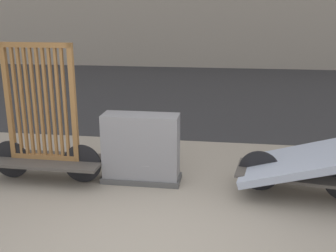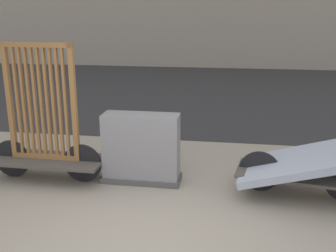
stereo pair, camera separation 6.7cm
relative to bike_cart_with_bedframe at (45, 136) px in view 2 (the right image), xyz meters
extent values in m
cube|color=#2D2D30|center=(1.83, 7.51, -0.67)|extent=(56.00, 10.72, 0.01)
cube|color=#4C4742|center=(-0.01, 0.00, -0.37)|extent=(1.74, 0.71, 0.04)
cylinder|color=black|center=(0.56, -0.01, -0.39)|extent=(0.58, 0.04, 0.57)
cylinder|color=black|center=(-0.57, 0.01, -0.39)|extent=(0.58, 0.04, 0.57)
cylinder|color=gray|center=(1.21, -0.02, -0.37)|extent=(0.70, 0.04, 0.03)
cube|color=olive|center=(-0.01, 0.00, -0.31)|extent=(1.06, 0.09, 0.07)
cube|color=olive|center=(-0.01, 0.00, 1.31)|extent=(1.06, 0.09, 0.07)
cube|color=olive|center=(-0.50, 0.01, 0.50)|extent=(0.07, 0.07, 1.69)
cube|color=olive|center=(0.49, -0.01, 0.50)|extent=(0.07, 0.07, 1.69)
cube|color=olive|center=(-0.37, 0.01, 0.50)|extent=(0.04, 0.05, 1.62)
cube|color=olive|center=(-0.28, 0.00, 0.50)|extent=(0.04, 0.05, 1.62)
cube|color=olive|center=(-0.19, 0.00, 0.50)|extent=(0.04, 0.05, 1.62)
cube|color=olive|center=(-0.10, 0.00, 0.50)|extent=(0.04, 0.05, 1.62)
cube|color=olive|center=(-0.01, 0.00, 0.50)|extent=(0.04, 0.05, 1.62)
cube|color=olive|center=(0.09, 0.00, 0.50)|extent=(0.04, 0.05, 1.62)
cube|color=olive|center=(0.18, 0.00, 0.50)|extent=(0.04, 0.05, 1.62)
cube|color=olive|center=(0.27, 0.00, 0.50)|extent=(0.04, 0.05, 1.62)
cube|color=olive|center=(0.36, -0.01, 0.50)|extent=(0.04, 0.05, 1.62)
cube|color=#4C4742|center=(3.66, 0.00, -0.37)|extent=(1.81, 0.94, 0.04)
cylinder|color=black|center=(3.10, 0.09, -0.39)|extent=(0.57, 0.12, 0.57)
cube|color=#9EA8BC|center=(3.66, 0.00, -0.17)|extent=(1.77, 1.30, 0.61)
cube|color=#4C4C4C|center=(1.41, 0.16, -0.63)|extent=(1.16, 0.45, 0.08)
cube|color=gray|center=(1.41, 0.16, -0.16)|extent=(1.10, 0.39, 1.02)
camera|label=1|loc=(2.57, -5.13, 1.73)|focal=42.00mm
camera|label=2|loc=(2.64, -5.12, 1.73)|focal=42.00mm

